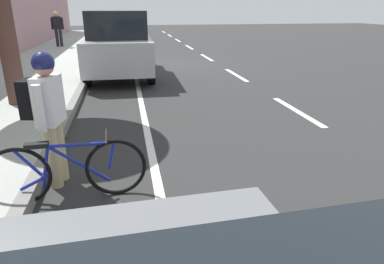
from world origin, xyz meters
name	(u,v)px	position (x,y,z in m)	size (l,w,h in m)	color
ground	(150,66)	(0.00, 0.00, 0.00)	(63.07, 63.07, 0.00)	#2D2D2D
sidewalk	(43,67)	(3.81, 0.00, 0.08)	(3.30, 39.42, 0.16)	#A4AAA4
curb_edge	(93,65)	(2.08, 0.00, 0.08)	(0.16, 39.42, 0.16)	gray
lane_stripe_centre	(219,65)	(-2.61, 0.29, 0.00)	(0.14, 40.00, 0.01)	white
lane_stripe_bike_edge	(134,66)	(0.61, 0.00, 0.00)	(0.12, 39.42, 0.01)	white
parked_sedan_red_nearest	(122,26)	(0.97, -14.36, 0.75)	(2.01, 4.48, 1.52)	maroon
parked_suv_silver_second	(119,43)	(1.06, 1.74, 1.03)	(2.04, 4.74, 1.99)	#B7BABF
bicycle_at_curb	(68,170)	(1.62, 9.39, 0.37)	(1.73, 0.46, 0.75)	black
cyclist_with_backpack	(47,108)	(1.84, 8.93, 0.98)	(0.46, 0.61, 1.62)	#C6B284
pedestrian_on_phone	(58,27)	(4.20, -6.15, 1.14)	(0.62, 0.26, 1.72)	black
fire_hydrant	(98,32)	(2.51, -10.09, 0.59)	(0.22, 0.22, 0.84)	red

